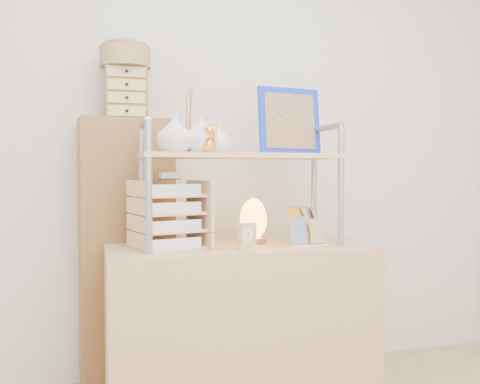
# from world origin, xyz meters

# --- Properties ---
(desk) EXTENTS (1.20, 0.50, 0.75)m
(desk) POSITION_xyz_m (0.00, 1.20, 0.38)
(desk) COLOR tan
(desk) RESTS_ON ground
(cabinet) EXTENTS (0.47, 0.28, 1.35)m
(cabinet) POSITION_xyz_m (-0.49, 1.57, 0.68)
(cabinet) COLOR brown
(cabinet) RESTS_ON ground
(hutch) EXTENTS (0.90, 0.34, 0.75)m
(hutch) POSITION_xyz_m (-0.06, 1.21, 1.19)
(hutch) COLOR #939AA1
(hutch) RESTS_ON desk
(letter_tray) EXTENTS (0.33, 0.32, 0.34)m
(letter_tray) POSITION_xyz_m (-0.32, 1.20, 0.88)
(letter_tray) COLOR tan
(letter_tray) RESTS_ON desk
(salt_lamp) EXTENTS (0.14, 0.13, 0.21)m
(salt_lamp) POSITION_xyz_m (0.08, 1.27, 0.86)
(salt_lamp) COLOR brown
(salt_lamp) RESTS_ON desk
(desk_clock) EXTENTS (0.09, 0.06, 0.11)m
(desk_clock) POSITION_xyz_m (-0.00, 1.09, 0.81)
(desk_clock) COLOR #D9B774
(desk_clock) RESTS_ON desk
(postcard_stand) EXTENTS (0.19, 0.09, 0.13)m
(postcard_stand) POSITION_xyz_m (0.30, 1.12, 0.79)
(postcard_stand) COLOR white
(postcard_stand) RESTS_ON desk
(drawer_chest) EXTENTS (0.20, 0.16, 0.25)m
(drawer_chest) POSITION_xyz_m (-0.49, 1.55, 1.48)
(drawer_chest) COLOR brown
(drawer_chest) RESTS_ON cabinet
(woven_basket) EXTENTS (0.25, 0.25, 0.10)m
(woven_basket) POSITION_xyz_m (-0.49, 1.55, 1.65)
(woven_basket) COLOR olive
(woven_basket) RESTS_ON drawer_chest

